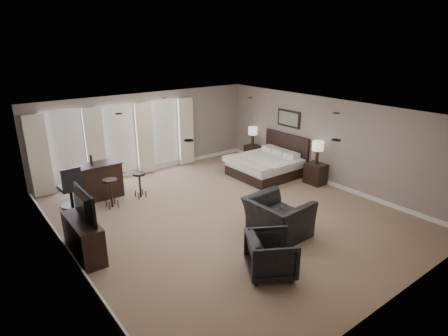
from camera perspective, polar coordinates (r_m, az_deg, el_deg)
room at (r=9.01m, az=0.53°, el=0.29°), size 7.60×8.60×2.64m
window_bay at (r=12.02m, az=-15.51°, el=3.93°), size 5.25×0.20×2.30m
bed at (r=11.93m, az=5.79°, el=1.54°), size 1.97×1.88×1.25m
nightstand_near at (r=11.72m, az=13.78°, el=-0.84°), size 0.48×0.58×0.63m
nightstand_far at (r=13.62m, az=4.34°, el=2.30°), size 0.42×0.51×0.56m
lamp_near at (r=11.52m, az=14.04°, el=2.29°), size 0.34×0.34×0.70m
lamp_far at (r=13.46m, az=4.41°, el=4.83°), size 0.33×0.33×0.68m
wall_art at (r=12.42m, az=9.79°, el=7.43°), size 0.04×0.96×0.56m
dresser at (r=8.19m, az=-20.60°, el=-9.96°), size 0.44×1.37×0.80m
tv at (r=7.98m, az=-20.99°, el=-7.00°), size 0.63×1.09×0.14m
armchair_near at (r=8.48m, az=8.25°, el=-6.50°), size 0.90×1.34×1.14m
armchair_far at (r=7.18m, az=7.19°, el=-12.73°), size 1.12×1.14×0.88m
bar_counter at (r=10.87m, az=-18.31°, el=-1.83°), size 1.15×0.60×1.00m
bar_stool_left at (r=10.21m, az=-16.83°, el=-3.70°), size 0.41×0.41×0.78m
bar_stool_right at (r=10.65m, az=-12.68°, el=-2.55°), size 0.35×0.35×0.72m
desk_chair at (r=10.55m, az=-22.43°, el=-2.61°), size 0.60×0.60×1.13m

